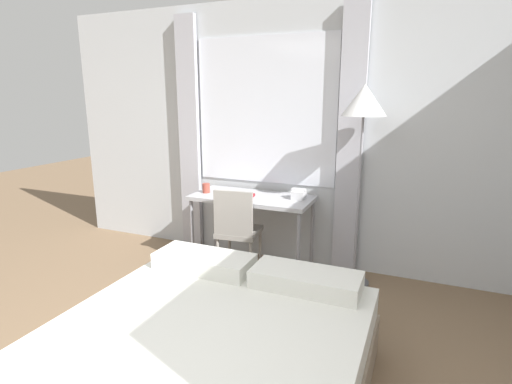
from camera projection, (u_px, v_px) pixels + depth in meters
wall_back_with_window at (298, 136)px, 4.09m from camera, size 5.72×0.13×2.70m
desk at (252, 202)px, 4.05m from camera, size 1.22×0.57×0.77m
desk_chair at (237, 227)px, 3.91m from camera, size 0.45×0.45×0.89m
bed at (194, 378)px, 2.19m from camera, size 1.74×2.05×0.61m
standing_lamp at (364, 114)px, 3.45m from camera, size 0.39×0.39×1.86m
telephone at (299, 194)px, 3.91m from camera, size 0.14×0.14×0.11m
book at (243, 196)px, 4.00m from camera, size 0.23×0.19×0.02m
mug at (206, 188)px, 4.16m from camera, size 0.08×0.08×0.10m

